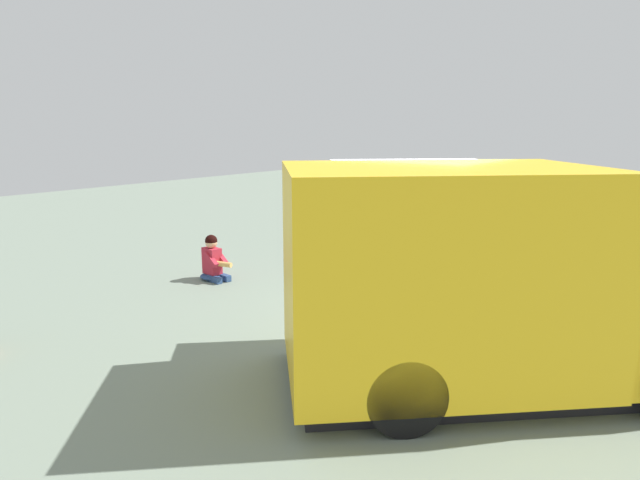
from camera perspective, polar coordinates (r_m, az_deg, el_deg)
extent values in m
plane|color=gray|center=(8.20, 9.49, -8.41)|extent=(40.00, 40.00, 0.00)
cube|color=yellow|center=(5.94, 12.32, -3.12)|extent=(3.78, 3.77, 2.21)
cube|color=yellow|center=(7.07, 30.33, -4.18)|extent=(2.41, 2.41, 1.72)
cube|color=black|center=(6.90, 9.63, 0.23)|extent=(1.28, 1.27, 0.78)
cube|color=white|center=(7.05, 9.26, 8.17)|extent=(1.80, 1.79, 0.03)
cube|color=black|center=(6.59, 17.71, -13.10)|extent=(4.30, 4.28, 0.21)
cylinder|color=black|center=(7.90, 24.70, -7.23)|extent=(0.70, 0.70, 0.77)
cylinder|color=black|center=(5.28, 8.97, -15.90)|extent=(0.70, 0.70, 0.77)
cylinder|color=black|center=(6.95, 4.95, -8.72)|extent=(0.70, 0.70, 0.77)
ellipsoid|color=navy|center=(10.38, -11.24, -3.78)|extent=(0.57, 0.49, 0.11)
cube|color=navy|center=(10.17, -11.08, -4.07)|extent=(0.37, 0.15, 0.11)
cube|color=navy|center=(10.27, -10.15, -3.86)|extent=(0.37, 0.15, 0.11)
cube|color=#AF2636|center=(10.31, -11.31, -2.16)|extent=(0.37, 0.26, 0.49)
sphere|color=#DEAA7F|center=(10.23, -11.39, -0.24)|extent=(0.22, 0.22, 0.22)
sphere|color=black|center=(10.22, -11.39, -0.09)|extent=(0.23, 0.23, 0.23)
cube|color=#AF2636|center=(10.12, -11.38, -2.04)|extent=(0.35, 0.13, 0.27)
cube|color=#AF2636|center=(10.23, -10.39, -1.84)|extent=(0.35, 0.13, 0.27)
cylinder|color=#E6AC5C|center=(10.06, -10.32, -2.51)|extent=(0.42, 0.19, 0.09)
cube|color=#65983B|center=(10.05, -10.32, -2.40)|extent=(0.35, 0.13, 0.02)
cylinder|color=#9C8F95|center=(12.41, 12.57, -0.83)|extent=(0.56, 0.56, 0.28)
torus|color=#9B9394|center=(12.38, 12.60, -0.26)|extent=(0.59, 0.59, 0.04)
ellipsoid|color=#1A5A28|center=(12.33, 12.65, 0.95)|extent=(0.67, 0.67, 0.57)
sphere|color=#D2258B|center=(12.11, 13.51, 0.94)|extent=(0.06, 0.06, 0.06)
sphere|color=#E63972|center=(12.05, 12.56, 1.07)|extent=(0.08, 0.08, 0.08)
sphere|color=#E42D74|center=(12.50, 12.08, 1.75)|extent=(0.07, 0.07, 0.07)
cylinder|color=#5C5A4E|center=(13.95, 4.02, 1.92)|extent=(0.46, 0.46, 0.80)
ellipsoid|color=#625C50|center=(13.88, 4.04, 3.71)|extent=(0.47, 0.47, 0.10)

